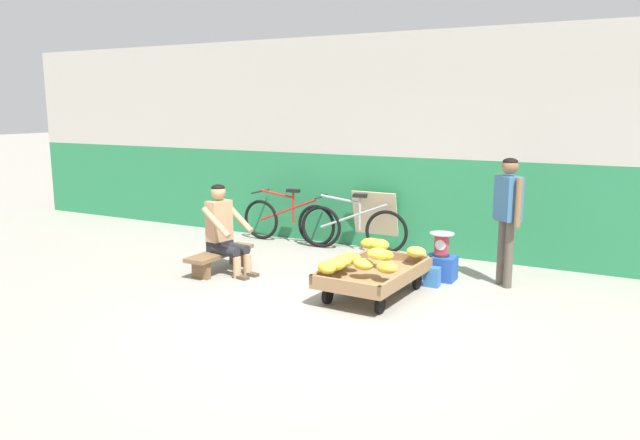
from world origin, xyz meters
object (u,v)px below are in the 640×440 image
Objects in this scene: weighing_scale at (442,244)px; vendor_seated at (224,229)px; bicycle_far_left at (353,227)px; sign_board at (376,220)px; low_bench at (220,256)px; plastic_crate at (441,268)px; bicycle_near_left at (288,220)px; banana_cart at (374,275)px; shopping_bag at (432,277)px; customer_adult at (508,207)px.

vendor_seated is at bearing -158.64° from weighing_scale.
bicycle_far_left is 1.88× the size of sign_board.
vendor_seated is at bearing -9.40° from low_bench.
vendor_seated is 1.30× the size of sign_board.
sign_board is (1.18, 2.14, -0.13)m from vendor_seated.
plastic_crate is 2.90m from bicycle_near_left.
bicycle_far_left is (-1.17, 1.89, 0.11)m from banana_cart.
sign_board is (-1.37, 1.14, -0.02)m from weighing_scale.
low_bench reaches higher than shopping_bag.
customer_adult reaches higher than bicycle_far_left.
weighing_scale is 2.90m from bicycle_near_left.
banana_cart is 2.12m from vendor_seated.
low_bench is at bearing -159.56° from weighing_scale.
plastic_crate is at bearing -39.70° from sign_board.
bicycle_near_left is 3.02m from shopping_bag.
vendor_seated is 0.69× the size of bicycle_far_left.
low_bench is (-2.18, 0.01, -0.04)m from banana_cart.
low_bench is 2.83m from weighing_scale.
banana_cart is at bearing -114.72° from plastic_crate.
sign_board is at bearing 61.17° from vendor_seated.
shopping_bag is at bearing 55.71° from banana_cart.
bicycle_far_left is (-1.63, 0.89, 0.20)m from plastic_crate.
customer_adult is (0.74, 0.12, 0.80)m from plastic_crate.
weighing_scale is at bearing -39.73° from sign_board.
customer_adult reaches higher than vendor_seated.
vendor_seated is at bearing -158.62° from plastic_crate.
shopping_bag is (0.46, 0.67, -0.12)m from banana_cart.
bicycle_far_left is at bearing 143.26° from shopping_bag.
plastic_crate is at bearing 65.28° from banana_cart.
sign_board is 2.41m from customer_adult.
bicycle_near_left is 1.09× the size of customer_adult.
shopping_bag is (2.55, 0.67, -0.45)m from vendor_seated.
bicycle_far_left reaches higher than banana_cart.
banana_cart is at bearing -58.22° from bicycle_far_left.
plastic_crate is at bearing 90.00° from weighing_scale.
sign_board is 0.57× the size of customer_adult.
shopping_bag is (2.64, 0.66, -0.08)m from low_bench.
weighing_scale is 1.25× the size of shopping_bag.
weighing_scale is 1.86m from bicycle_far_left.
sign_board reaches higher than plastic_crate.
low_bench is 0.72× the size of customer_adult.
plastic_crate is 1.50× the size of shopping_bag.
weighing_scale is at bearing 21.36° from vendor_seated.
vendor_seated is at bearing -165.23° from shopping_bag.
bicycle_far_left is (1.13, 0.00, 0.00)m from bicycle_near_left.
sign_board is at bearing 113.13° from banana_cart.
vendor_seated reaches higher than sign_board.
sign_board reaches higher than low_bench.
low_bench is 4.59× the size of shopping_bag.
customer_adult is at bearing 30.88° from shopping_bag.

